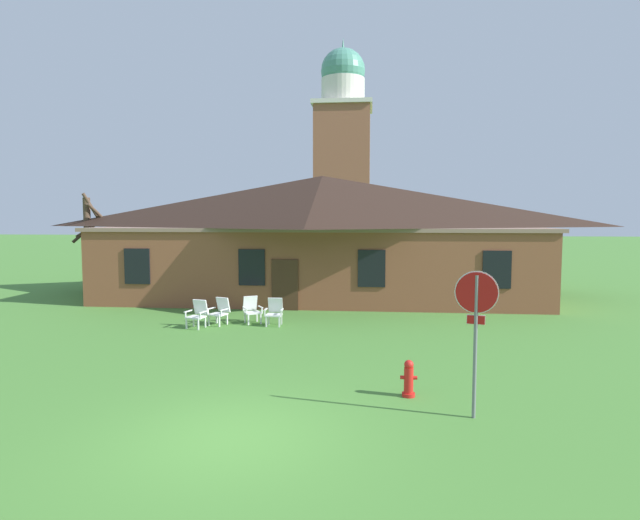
# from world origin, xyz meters

# --- Properties ---
(ground_plane) EXTENTS (200.00, 200.00, 0.00)m
(ground_plane) POSITION_xyz_m (0.00, 0.00, 0.00)
(ground_plane) COLOR #477F33
(brick_building) EXTENTS (20.39, 10.40, 5.86)m
(brick_building) POSITION_xyz_m (-0.00, 17.41, 2.99)
(brick_building) COLOR brown
(brick_building) RESTS_ON ground
(dome_tower) EXTENTS (5.18, 5.18, 19.46)m
(dome_tower) POSITION_xyz_m (-0.12, 38.30, 8.91)
(dome_tower) COLOR #93563D
(dome_tower) RESTS_ON ground
(stop_sign) EXTENTS (0.79, 0.22, 2.81)m
(stop_sign) POSITION_xyz_m (4.38, 1.36, 2.00)
(stop_sign) COLOR slate
(stop_sign) RESTS_ON ground
(lawn_chair_by_porch) EXTENTS (0.73, 0.78, 0.96)m
(lawn_chair_by_porch) POSITION_xyz_m (-3.54, 8.78, 0.50)
(lawn_chair_by_porch) COLOR white
(lawn_chair_by_porch) RESTS_ON ground
(lawn_chair_near_door) EXTENTS (0.78, 0.83, 0.96)m
(lawn_chair_near_door) POSITION_xyz_m (-2.92, 9.36, 0.50)
(lawn_chair_near_door) COLOR white
(lawn_chair_near_door) RESTS_ON ground
(lawn_chair_left_end) EXTENTS (0.83, 0.86, 0.96)m
(lawn_chair_left_end) POSITION_xyz_m (-1.87, 9.77, 0.50)
(lawn_chair_left_end) COLOR white
(lawn_chair_left_end) RESTS_ON ground
(lawn_chair_middle) EXTENTS (0.64, 0.67, 0.96)m
(lawn_chair_middle) POSITION_xyz_m (-0.97, 9.44, 0.50)
(lawn_chair_middle) COLOR white
(lawn_chair_middle) RESTS_ON ground
(bare_tree_beside_building) EXTENTS (1.93, 1.91, 5.06)m
(bare_tree_beside_building) POSITION_xyz_m (-12.25, 17.32, 2.68)
(bare_tree_beside_building) COLOR brown
(bare_tree_beside_building) RESTS_ON ground
(fire_hydrant) EXTENTS (0.36, 0.28, 0.79)m
(fire_hydrant) POSITION_xyz_m (3.23, 2.44, 0.38)
(fire_hydrant) COLOR red
(fire_hydrant) RESTS_ON ground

